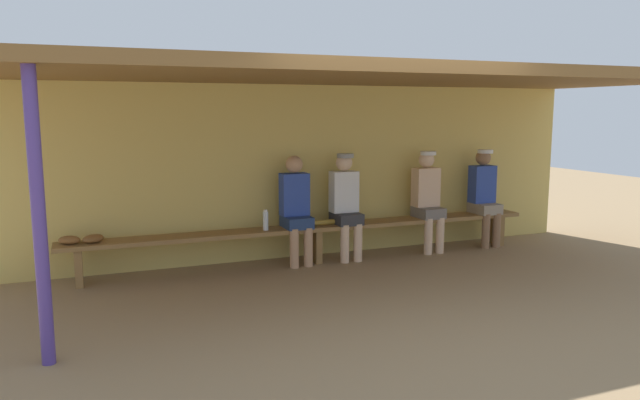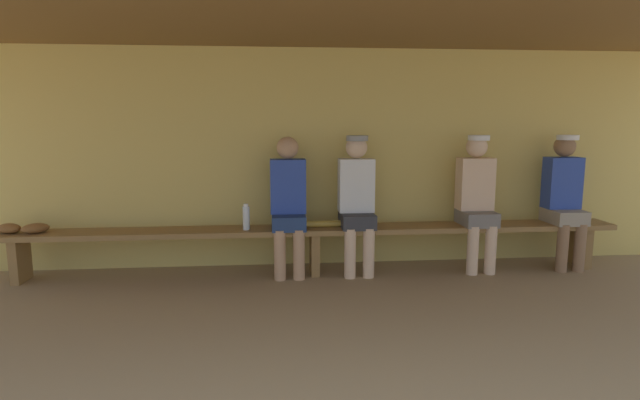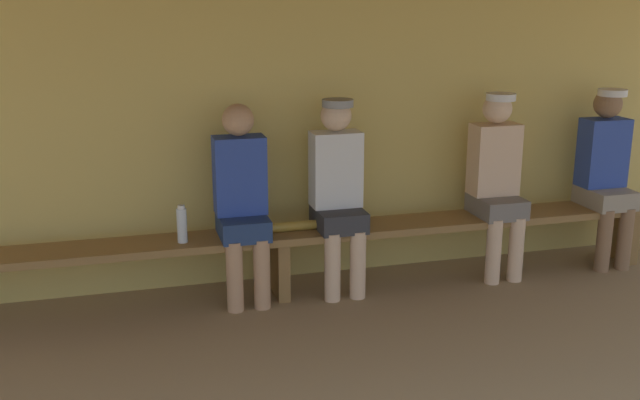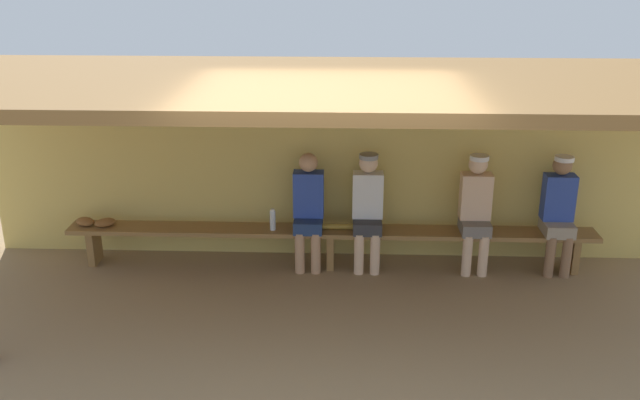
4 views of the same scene
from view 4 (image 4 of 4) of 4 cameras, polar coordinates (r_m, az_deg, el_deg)
ground_plane at (r=6.76m, az=0.52°, el=-11.02°), size 24.00×24.00×0.00m
back_wall at (r=8.15m, az=0.97°, el=2.98°), size 8.00×0.20×2.20m
dugout_roof at (r=6.61m, az=0.76°, el=9.33°), size 8.00×2.80×0.12m
bench at (r=7.97m, az=0.86°, el=-2.88°), size 6.00×0.36×0.46m
player_in_blue at (r=8.19m, az=18.90°, el=-0.66°), size 0.34×0.42×1.34m
player_shirtless_tan at (r=7.97m, az=12.59°, el=-0.59°), size 0.34×0.42×1.34m
player_rightmost at (r=7.84m, az=3.90°, el=-0.48°), size 0.34×0.42×1.34m
player_in_red at (r=7.85m, az=-0.96°, el=-0.54°), size 0.34×0.42×1.34m
water_bottle_orange at (r=7.90m, az=-3.88°, el=-1.64°), size 0.07×0.07×0.25m
baseball_glove_worn at (r=8.47m, az=-18.61°, el=-1.68°), size 0.29×0.27×0.09m
baseball_glove_dark_brown at (r=8.38m, az=-17.12°, el=-1.77°), size 0.29×0.27×0.09m
baseball_bat at (r=7.93m, az=1.41°, el=-2.18°), size 0.77×0.07×0.07m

